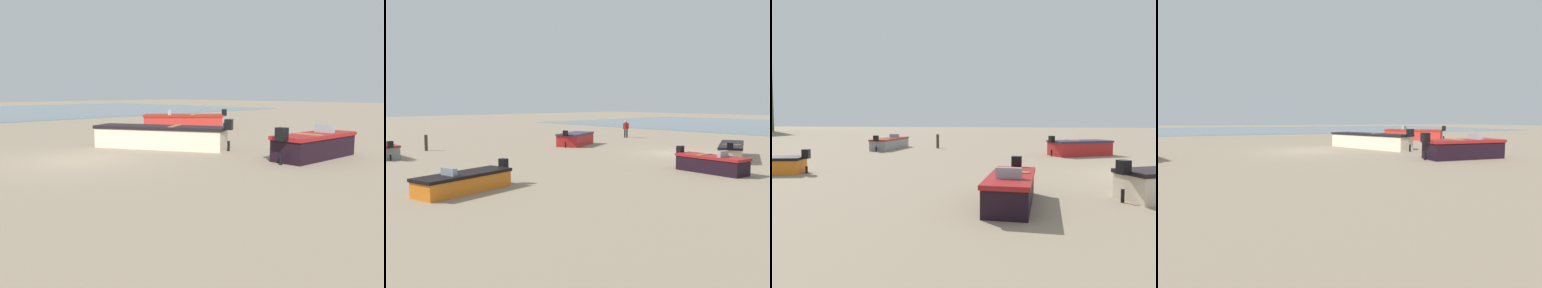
% 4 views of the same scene
% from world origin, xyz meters
% --- Properties ---
extents(ground_plane, '(160.00, 160.00, 0.00)m').
position_xyz_m(ground_plane, '(0.00, 0.00, 0.00)').
color(ground_plane, gray).
extents(boat_black_2, '(3.83, 1.42, 1.15)m').
position_xyz_m(boat_black_2, '(-5.75, 5.26, 0.43)').
color(boat_black_2, black).
rests_on(boat_black_2, ground).
extents(boat_cream_3, '(3.59, 5.33, 1.21)m').
position_xyz_m(boat_cream_3, '(-3.76, -0.30, 0.45)').
color(boat_cream_3, beige).
rests_on(boat_cream_3, ground).
extents(boat_red_4, '(4.55, 4.46, 1.20)m').
position_xyz_m(boat_red_4, '(-10.13, -5.51, 0.45)').
color(boat_red_4, red).
rests_on(boat_red_4, ground).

